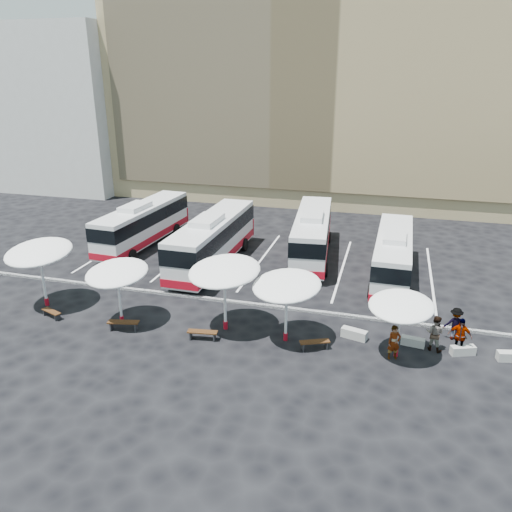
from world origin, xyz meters
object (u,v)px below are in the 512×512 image
(passenger_2, at_px, (460,336))
(conc_bench_2, at_px, (463,350))
(conc_bench_3, at_px, (511,356))
(passenger_3, at_px, (455,324))
(conc_bench_1, at_px, (413,342))
(wood_bench_1, at_px, (123,323))
(bus_2, at_px, (312,233))
(bus_0, at_px, (143,223))
(sunshade_2, at_px, (224,271))
(sunshade_3, at_px, (287,286))
(passenger_0, at_px, (394,342))
(sunshade_4, at_px, (401,306))
(sunshade_0, at_px, (39,252))
(wood_bench_2, at_px, (202,333))
(passenger_1, at_px, (435,333))
(conc_bench_0, at_px, (354,334))
(sunshade_1, at_px, (117,273))
(bus_3, at_px, (393,254))
(wood_bench_0, at_px, (51,312))
(wood_bench_3, at_px, (315,343))
(bus_1, at_px, (213,239))

(passenger_2, bearing_deg, conc_bench_2, -1.24)
(conc_bench_3, xyz_separation_m, passenger_3, (-2.47, 1.47, 0.65))
(passenger_2, bearing_deg, conc_bench_1, -178.20)
(wood_bench_1, xyz_separation_m, conc_bench_2, (17.38, 2.26, -0.17))
(bus_2, height_order, conc_bench_1, bus_2)
(bus_0, bearing_deg, sunshade_2, -43.35)
(sunshade_3, xyz_separation_m, passenger_3, (8.43, 2.46, -2.20))
(bus_0, xyz_separation_m, passenger_0, (19.66, -12.25, -0.92))
(wood_bench_1, xyz_separation_m, passenger_2, (17.15, 2.29, 0.57))
(sunshade_3, xyz_separation_m, sunshade_4, (5.56, -0.07, -0.37))
(sunshade_0, height_order, sunshade_3, sunshade_0)
(passenger_3, bearing_deg, wood_bench_2, 9.69)
(passenger_1, bearing_deg, bus_2, -34.80)
(sunshade_0, bearing_deg, conc_bench_0, 2.92)
(conc_bench_2, bearing_deg, sunshade_1, -175.17)
(sunshade_3, bearing_deg, sunshade_1, -176.65)
(bus_3, relative_size, passenger_1, 5.75)
(sunshade_0, distance_m, passenger_3, 23.30)
(sunshade_3, height_order, sunshade_4, sunshade_3)
(wood_bench_1, height_order, conc_bench_3, wood_bench_1)
(bus_3, xyz_separation_m, sunshade_1, (-14.29, -10.56, 1.25))
(sunshade_2, bearing_deg, bus_0, 133.06)
(sunshade_1, bearing_deg, sunshade_2, 8.54)
(sunshade_0, height_order, wood_bench_1, sunshade_0)
(sunshade_1, height_order, sunshade_2, sunshade_2)
(sunshade_0, xyz_separation_m, conc_bench_1, (21.01, 0.97, -3.14))
(conc_bench_1, relative_size, conc_bench_2, 0.97)
(wood_bench_0, relative_size, passenger_2, 0.73)
(bus_3, relative_size, passenger_3, 6.04)
(wood_bench_3, distance_m, passenger_2, 7.08)
(bus_0, height_order, wood_bench_1, bus_0)
(sunshade_4, xyz_separation_m, conc_bench_2, (3.18, 1.04, -2.50))
(bus_1, distance_m, passenger_2, 17.89)
(bus_0, bearing_deg, conc_bench_0, -27.81)
(passenger_3, bearing_deg, wood_bench_1, 6.28)
(wood_bench_0, bearing_deg, wood_bench_2, -0.12)
(sunshade_2, distance_m, wood_bench_2, 3.41)
(bus_2, distance_m, passenger_1, 14.35)
(sunshade_0, bearing_deg, wood_bench_1, -14.23)
(passenger_2, bearing_deg, bus_0, 161.45)
(conc_bench_0, relative_size, conc_bench_3, 1.07)
(sunshade_2, bearing_deg, sunshade_4, -2.56)
(bus_2, height_order, sunshade_4, bus_2)
(bus_2, relative_size, wood_bench_1, 6.69)
(sunshade_1, height_order, passenger_0, sunshade_1)
(bus_1, bearing_deg, sunshade_4, -35.05)
(sunshade_0, height_order, passenger_1, sunshade_0)
(bus_0, distance_m, passenger_3, 24.59)
(bus_0, distance_m, passenger_0, 23.18)
(conc_bench_2, bearing_deg, sunshade_0, -178.19)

